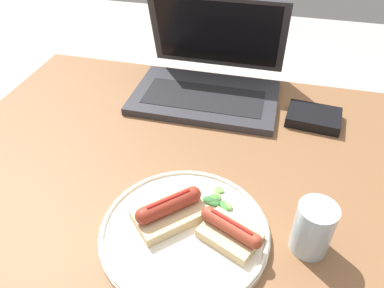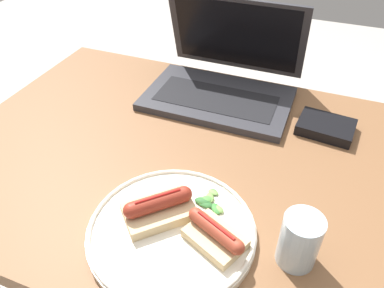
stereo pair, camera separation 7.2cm
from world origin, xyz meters
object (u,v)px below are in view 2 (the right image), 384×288
(plate, at_px, (172,230))
(drinking_glass, at_px, (300,240))
(laptop, at_px, (223,80))
(external_drive, at_px, (326,127))

(plate, distance_m, drinking_glass, 0.20)
(plate, height_order, drinking_glass, drinking_glass)
(plate, bearing_deg, laptop, 97.17)
(laptop, bearing_deg, drinking_glass, -59.03)
(laptop, relative_size, drinking_glass, 3.85)
(drinking_glass, relative_size, external_drive, 0.72)
(laptop, relative_size, external_drive, 2.77)
(laptop, distance_m, drinking_glass, 0.50)
(external_drive, bearing_deg, laptop, 171.56)
(laptop, xyz_separation_m, external_drive, (0.26, -0.07, -0.03))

